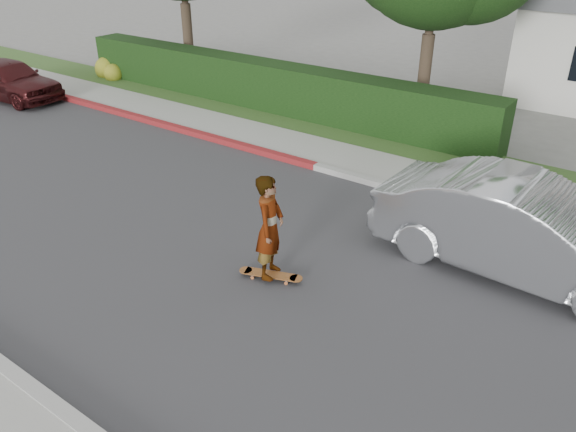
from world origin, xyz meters
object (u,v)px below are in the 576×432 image
skateboarder (270,227)px  car_silver (524,230)px  car_maroon (10,79)px  skateboard (271,275)px

skateboarder → car_silver: (3.27, 2.68, -0.19)m
skateboarder → car_maroon: 13.87m
skateboard → car_silver: size_ratio=0.22×
skateboard → car_silver: 4.29m
skateboard → car_maroon: size_ratio=0.28×
car_silver → car_maroon: (-16.72, 0.72, -0.15)m
skateboard → car_silver: (3.27, 2.68, 0.72)m
car_silver → car_maroon: car_silver is taller
car_silver → skateboarder: bearing=131.2°
skateboarder → car_maroon: bearing=57.7°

